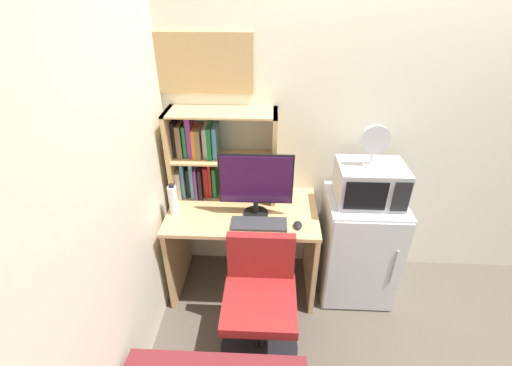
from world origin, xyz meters
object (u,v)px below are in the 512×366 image
object	(u,v)px
hutch_bookshelf	(207,155)
desk_chair	(260,307)
mini_fridge	(358,246)
microwave	(370,183)
monitor	(256,182)
keyboard	(259,224)
wall_corkboard	(202,64)
water_bottle	(173,200)
desk_fan	(374,143)
computer_mouse	(298,225)

from	to	relation	value
hutch_bookshelf	desk_chair	xyz separation A→B (m)	(0.43, -0.76, -0.74)
mini_fridge	microwave	size ratio (longest dim) A/B	1.88
monitor	keyboard	xyz separation A→B (m)	(0.03, -0.13, -0.26)
keyboard	microwave	bearing A→B (deg)	14.68
microwave	wall_corkboard	bearing A→B (deg)	165.86
monitor	desk_chair	distance (m)	0.83
water_bottle	desk_chair	bearing A→B (deg)	-37.36
desk_fan	hutch_bookshelf	bearing A→B (deg)	170.43
hutch_bookshelf	mini_fridge	xyz separation A→B (m)	(1.18, -0.19, -0.68)
computer_mouse	mini_fridge	bearing A→B (deg)	22.34
mini_fridge	wall_corkboard	distance (m)	1.80
water_bottle	wall_corkboard	world-z (taller)	wall_corkboard
hutch_bookshelf	mini_fridge	size ratio (longest dim) A/B	0.91
microwave	computer_mouse	bearing A→B (deg)	-157.37
monitor	mini_fridge	bearing A→B (deg)	4.91
microwave	desk_fan	xyz separation A→B (m)	(-0.02, -0.01, 0.31)
hutch_bookshelf	computer_mouse	size ratio (longest dim) A/B	8.81
desk_chair	computer_mouse	bearing A→B (deg)	55.94
monitor	wall_corkboard	bearing A→B (deg)	136.25
microwave	wall_corkboard	size ratio (longest dim) A/B	0.65
keyboard	desk_fan	distance (m)	0.95
computer_mouse	mini_fridge	distance (m)	0.65
monitor	water_bottle	world-z (taller)	monitor
water_bottle	mini_fridge	xyz separation A→B (m)	(1.39, 0.08, -0.45)
mini_fridge	desk_chair	world-z (taller)	mini_fridge
water_bottle	computer_mouse	bearing A→B (deg)	-8.04
desk_chair	mini_fridge	bearing A→B (deg)	37.33
computer_mouse	wall_corkboard	distance (m)	1.29
computer_mouse	water_bottle	world-z (taller)	water_bottle
mini_fridge	microwave	xyz separation A→B (m)	(0.00, 0.00, 0.57)
microwave	desk_chair	distance (m)	1.14
mini_fridge	wall_corkboard	size ratio (longest dim) A/B	1.23
hutch_bookshelf	keyboard	xyz separation A→B (m)	(0.40, -0.39, -0.34)
computer_mouse	mini_fridge	xyz separation A→B (m)	(0.50, 0.21, -0.35)
computer_mouse	wall_corkboard	world-z (taller)	wall_corkboard
wall_corkboard	mini_fridge	bearing A→B (deg)	-14.27
water_bottle	microwave	size ratio (longest dim) A/B	0.52
water_bottle	desk_fan	bearing A→B (deg)	3.26
wall_corkboard	monitor	bearing A→B (deg)	-43.75
wall_corkboard	hutch_bookshelf	bearing A→B (deg)	-83.92
computer_mouse	wall_corkboard	bearing A→B (deg)	143.36
hutch_bookshelf	mini_fridge	world-z (taller)	hutch_bookshelf
monitor	wall_corkboard	size ratio (longest dim) A/B	0.73
keyboard	computer_mouse	size ratio (longest dim) A/B	4.33
water_bottle	keyboard	bearing A→B (deg)	-10.77
hutch_bookshelf	desk_fan	xyz separation A→B (m)	(1.15, -0.19, 0.21)
monitor	desk_fan	bearing A→B (deg)	4.83
desk_fan	wall_corkboard	bearing A→B (deg)	165.33
monitor	wall_corkboard	distance (m)	0.89
desk_fan	water_bottle	bearing A→B (deg)	-176.74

